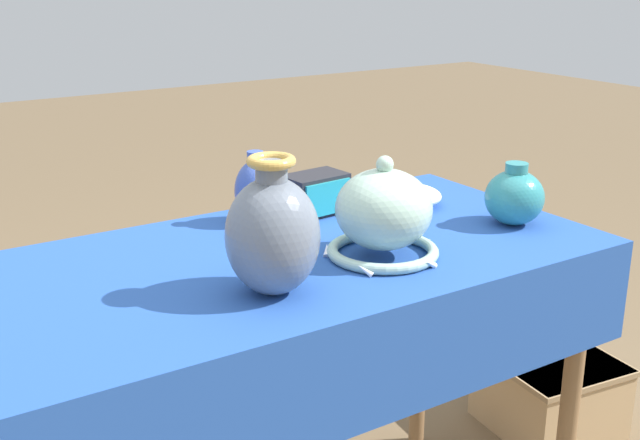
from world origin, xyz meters
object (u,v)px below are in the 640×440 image
object	(u,v)px
wooden_crate	(549,390)
mosaic_tile_box	(316,194)
vase_tall_bulbous	(273,234)
jar_round_cobalt	(256,191)
vase_dome_bell	(384,216)
bowl_shallow_porcelain	(408,196)
jar_round_teal	(514,197)

from	to	relation	value
wooden_crate	mosaic_tile_box	bearing A→B (deg)	-179.00
vase_tall_bulbous	jar_round_cobalt	xyz separation A→B (m)	(0.16, 0.36, -0.04)
vase_tall_bulbous	vase_dome_bell	xyz separation A→B (m)	(0.27, 0.04, -0.03)
vase_dome_bell	jar_round_cobalt	size ratio (longest dim) A/B	1.44
vase_dome_bell	bowl_shallow_porcelain	size ratio (longest dim) A/B	1.47
mosaic_tile_box	jar_round_teal	world-z (taller)	jar_round_teal
mosaic_tile_box	jar_round_cobalt	bearing A→B (deg)	169.21
bowl_shallow_porcelain	jar_round_cobalt	bearing A→B (deg)	167.11
jar_round_cobalt	wooden_crate	xyz separation A→B (m)	(0.92, -0.09, -0.74)
mosaic_tile_box	jar_round_cobalt	size ratio (longest dim) A/B	0.92
vase_dome_bell	jar_round_cobalt	bearing A→B (deg)	108.08
vase_tall_bulbous	jar_round_cobalt	size ratio (longest dim) A/B	1.53
mosaic_tile_box	jar_round_teal	xyz separation A→B (m)	(0.32, -0.30, 0.02)
mosaic_tile_box	jar_round_teal	size ratio (longest dim) A/B	1.07
vase_dome_bell	jar_round_cobalt	world-z (taller)	vase_dome_bell
mosaic_tile_box	jar_round_cobalt	world-z (taller)	jar_round_cobalt
vase_dome_bell	wooden_crate	size ratio (longest dim) A/B	0.60
jar_round_teal	wooden_crate	bearing A→B (deg)	26.50
vase_tall_bulbous	jar_round_teal	world-z (taller)	vase_tall_bulbous
bowl_shallow_porcelain	wooden_crate	world-z (taller)	bowl_shallow_porcelain
bowl_shallow_porcelain	wooden_crate	bearing A→B (deg)	-0.73
vase_dome_bell	jar_round_teal	bearing A→B (deg)	1.14
jar_round_teal	bowl_shallow_porcelain	xyz separation A→B (m)	(-0.11, 0.23, -0.04)
jar_round_cobalt	bowl_shallow_porcelain	world-z (taller)	jar_round_cobalt
jar_round_teal	jar_round_cobalt	bearing A→B (deg)	146.00
mosaic_tile_box	bowl_shallow_porcelain	bearing A→B (deg)	-23.09
vase_tall_bulbous	jar_round_teal	distance (m)	0.63
mosaic_tile_box	jar_round_teal	distance (m)	0.44
vase_tall_bulbous	mosaic_tile_box	size ratio (longest dim) A/B	1.66
vase_tall_bulbous	jar_round_cobalt	world-z (taller)	vase_tall_bulbous
mosaic_tile_box	wooden_crate	xyz separation A→B (m)	(0.77, -0.08, -0.71)
jar_round_cobalt	wooden_crate	distance (m)	1.18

